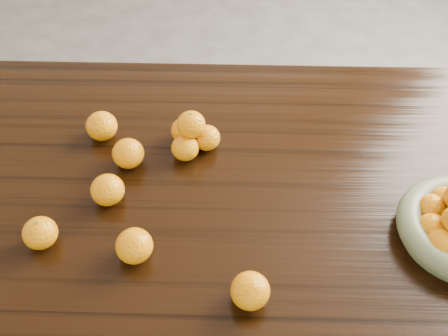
{
  "coord_description": "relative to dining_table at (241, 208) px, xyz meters",
  "views": [
    {
      "loc": [
        -0.02,
        -0.8,
        1.66
      ],
      "look_at": [
        -0.04,
        -0.02,
        0.83
      ],
      "focal_mm": 40.0,
      "sensor_mm": 36.0,
      "label": 1
    }
  ],
  "objects": [
    {
      "name": "dining_table",
      "position": [
        0.0,
        0.0,
        0.0
      ],
      "size": [
        2.0,
        1.0,
        0.75
      ],
      "color": "black",
      "rests_on": "ground"
    },
    {
      "name": "ground",
      "position": [
        0.0,
        0.0,
        -0.66
      ],
      "size": [
        5.0,
        5.0,
        0.0
      ],
      "primitive_type": "plane",
      "color": "slate",
      "rests_on": "ground"
    },
    {
      "name": "loose_orange_3",
      "position": [
        -0.28,
        0.06,
        0.13
      ],
      "size": [
        0.08,
        0.08,
        0.07
      ],
      "primitive_type": "ellipsoid",
      "color": "orange",
      "rests_on": "dining_table"
    },
    {
      "name": "loose_orange_2",
      "position": [
        0.02,
        -0.31,
        0.13
      ],
      "size": [
        0.08,
        0.08,
        0.07
      ],
      "primitive_type": "ellipsoid",
      "color": "orange",
      "rests_on": "dining_table"
    },
    {
      "name": "orange_pyramid",
      "position": [
        -0.13,
        0.13,
        0.14
      ],
      "size": [
        0.13,
        0.14,
        0.12
      ],
      "rotation": [
        0.0,
        0.0,
        -0.41
      ],
      "color": "orange",
      "rests_on": "dining_table"
    },
    {
      "name": "loose_orange_5",
      "position": [
        -0.37,
        0.16,
        0.13
      ],
      "size": [
        0.08,
        0.08,
        0.08
      ],
      "primitive_type": "ellipsoid",
      "color": "orange",
      "rests_on": "dining_table"
    },
    {
      "name": "loose_orange_4",
      "position": [
        -0.31,
        -0.06,
        0.13
      ],
      "size": [
        0.08,
        0.08,
        0.07
      ],
      "primitive_type": "ellipsoid",
      "color": "orange",
      "rests_on": "dining_table"
    },
    {
      "name": "loose_orange_1",
      "position": [
        -0.23,
        -0.21,
        0.13
      ],
      "size": [
        0.08,
        0.08,
        0.07
      ],
      "primitive_type": "ellipsoid",
      "color": "orange",
      "rests_on": "dining_table"
    },
    {
      "name": "loose_orange_0",
      "position": [
        -0.44,
        -0.18,
        0.12
      ],
      "size": [
        0.08,
        0.08,
        0.07
      ],
      "primitive_type": "ellipsoid",
      "color": "orange",
      "rests_on": "dining_table"
    }
  ]
}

